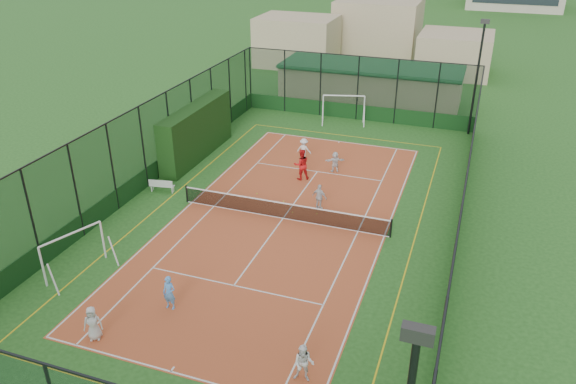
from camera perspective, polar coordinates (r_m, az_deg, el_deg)
name	(u,v)px	position (r m, az deg, el deg)	size (l,w,h in m)	color
ground	(283,219)	(30.21, -0.51, -2.71)	(300.00, 300.00, 0.00)	#22531C
court_slab	(283,218)	(30.21, -0.51, -2.70)	(11.17, 23.97, 0.01)	#B84E29
tennis_net	(283,210)	(29.95, -0.51, -1.83)	(11.67, 0.12, 1.06)	black
perimeter_fence	(283,177)	(29.06, -0.53, 1.58)	(18.12, 34.12, 5.00)	black
floodlight_ne	(476,79)	(42.69, 18.59, 10.82)	(0.60, 0.26, 8.25)	black
clubhouse	(370,83)	(49.39, 8.36, 10.87)	(15.20, 7.20, 3.15)	tan
hedge_left	(197,132)	(37.73, -9.28, 6.07)	(1.20, 8.02, 3.51)	black
white_bench	(162,185)	(33.72, -12.66, 0.68)	(1.45, 0.40, 0.81)	white
futsal_goal_near	(74,253)	(27.27, -20.91, -5.80)	(0.89, 3.07, 1.98)	white
futsal_goal_far	(343,109)	(44.15, 5.65, 8.40)	(3.27, 0.95, 2.11)	white
child_near_left	(93,323)	(23.22, -19.21, -12.48)	(0.71, 0.46, 1.46)	silver
child_near_mid	(169,293)	(23.93, -11.97, -9.99)	(0.56, 0.37, 1.53)	#54A0F0
child_near_right	(304,363)	(20.37, 1.62, -17.02)	(0.74, 0.57, 1.52)	white
child_far_left	(304,149)	(37.03, 1.63, 4.36)	(0.97, 0.55, 1.49)	white
child_far_right	(319,197)	(30.81, 3.22, -0.53)	(0.88, 0.37, 1.50)	silver
child_far_back	(335,162)	(35.46, 4.81, 3.08)	(1.24, 0.40, 1.34)	silver
coach	(301,164)	(34.22, 1.37, 2.82)	(0.95, 0.74, 1.95)	red
tennis_balls	(287,205)	(31.48, -0.11, -1.32)	(4.06, 1.49, 0.07)	#CCE033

